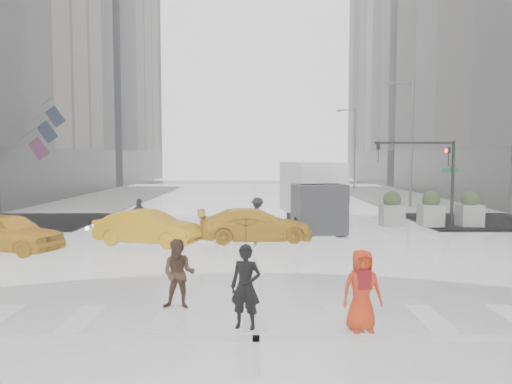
{
  "coord_description": "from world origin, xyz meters",
  "views": [
    {
      "loc": [
        -0.02,
        -17.2,
        3.71
      ],
      "look_at": [
        0.02,
        2.0,
        2.34
      ],
      "focal_mm": 35.0,
      "sensor_mm": 36.0,
      "label": 1
    }
  ],
  "objects_px": {
    "traffic_signal_pole": "(433,166)",
    "box_truck": "(313,193)",
    "taxi_mid": "(148,228)",
    "pedestrian_brown": "(179,274)",
    "pedestrian_orange": "(362,290)",
    "taxi_front": "(8,232)"
  },
  "relations": [
    {
      "from": "traffic_signal_pole",
      "to": "taxi_front",
      "type": "relative_size",
      "value": 1.0
    },
    {
      "from": "pedestrian_orange",
      "to": "taxi_mid",
      "type": "relative_size",
      "value": 0.4
    },
    {
      "from": "traffic_signal_pole",
      "to": "box_truck",
      "type": "xyz_separation_m",
      "value": [
        -6.01,
        0.41,
        -1.4
      ]
    },
    {
      "from": "pedestrian_orange",
      "to": "taxi_mid",
      "type": "xyz_separation_m",
      "value": [
        -6.76,
        10.31,
        -0.15
      ]
    },
    {
      "from": "pedestrian_orange",
      "to": "taxi_front",
      "type": "relative_size",
      "value": 0.39
    },
    {
      "from": "pedestrian_brown",
      "to": "taxi_mid",
      "type": "height_order",
      "value": "pedestrian_brown"
    },
    {
      "from": "taxi_front",
      "to": "box_truck",
      "type": "xyz_separation_m",
      "value": [
        12.6,
        6.42,
        1.06
      ]
    },
    {
      "from": "pedestrian_orange",
      "to": "taxi_mid",
      "type": "bearing_deg",
      "value": 116.56
    },
    {
      "from": "pedestrian_brown",
      "to": "box_truck",
      "type": "distance_m",
      "value": 14.53
    },
    {
      "from": "traffic_signal_pole",
      "to": "pedestrian_orange",
      "type": "xyz_separation_m",
      "value": [
        -6.76,
        -14.81,
        -2.33
      ]
    },
    {
      "from": "taxi_mid",
      "to": "traffic_signal_pole",
      "type": "bearing_deg",
      "value": -53.69
    },
    {
      "from": "taxi_mid",
      "to": "box_truck",
      "type": "distance_m",
      "value": 9.04
    },
    {
      "from": "pedestrian_brown",
      "to": "pedestrian_orange",
      "type": "bearing_deg",
      "value": -15.98
    },
    {
      "from": "pedestrian_brown",
      "to": "taxi_front",
      "type": "xyz_separation_m",
      "value": [
        -7.73,
        7.23,
        -0.09
      ]
    },
    {
      "from": "pedestrian_brown",
      "to": "box_truck",
      "type": "height_order",
      "value": "box_truck"
    },
    {
      "from": "taxi_front",
      "to": "taxi_mid",
      "type": "bearing_deg",
      "value": -54.93
    },
    {
      "from": "pedestrian_orange",
      "to": "taxi_front",
      "type": "xyz_separation_m",
      "value": [
        -11.85,
        8.8,
        -0.12
      ]
    },
    {
      "from": "traffic_signal_pole",
      "to": "taxi_mid",
      "type": "distance_m",
      "value": 14.46
    },
    {
      "from": "taxi_front",
      "to": "pedestrian_brown",
      "type": "bearing_deg",
      "value": -114.52
    },
    {
      "from": "traffic_signal_pole",
      "to": "taxi_front",
      "type": "xyz_separation_m",
      "value": [
        -18.61,
        -6.01,
        -2.45
      ]
    },
    {
      "from": "pedestrian_brown",
      "to": "taxi_front",
      "type": "bearing_deg",
      "value": 141.8
    },
    {
      "from": "traffic_signal_pole",
      "to": "box_truck",
      "type": "bearing_deg",
      "value": 176.08
    }
  ]
}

